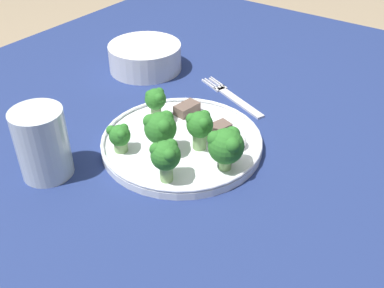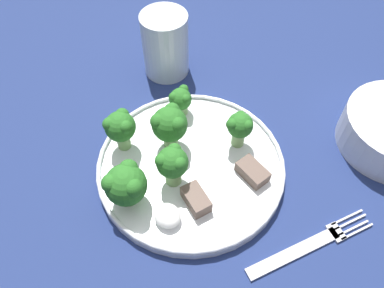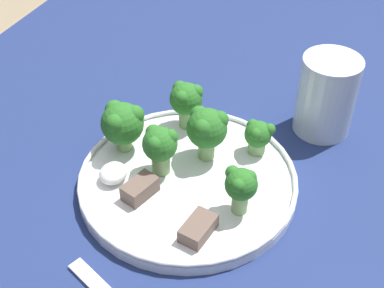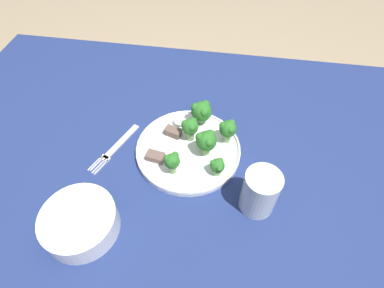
% 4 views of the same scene
% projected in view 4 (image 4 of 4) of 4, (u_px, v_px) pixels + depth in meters
% --- Properties ---
extents(ground_plane, '(8.00, 8.00, 0.00)m').
position_uv_depth(ground_plane, '(186.00, 270.00, 1.26)').
color(ground_plane, '#9E896B').
extents(table, '(1.37, 1.00, 0.73)m').
position_uv_depth(table, '(182.00, 194.00, 0.76)').
color(table, navy).
rests_on(table, ground_plane).
extents(dinner_plate, '(0.25, 0.25, 0.02)m').
position_uv_depth(dinner_plate, '(188.00, 149.00, 0.73)').
color(dinner_plate, white).
rests_on(dinner_plate, table).
extents(fork, '(0.08, 0.17, 0.00)m').
position_uv_depth(fork, '(116.00, 147.00, 0.74)').
color(fork, silver).
rests_on(fork, table).
extents(cream_bowl, '(0.15, 0.15, 0.05)m').
position_uv_depth(cream_bowl, '(80.00, 223.00, 0.59)').
color(cream_bowl, silver).
rests_on(cream_bowl, table).
extents(drinking_glass, '(0.07, 0.07, 0.10)m').
position_uv_depth(drinking_glass, '(259.00, 194.00, 0.61)').
color(drinking_glass, silver).
rests_on(drinking_glass, table).
extents(broccoli_floret_near_rim_left, '(0.04, 0.04, 0.06)m').
position_uv_depth(broccoli_floret_near_rim_left, '(228.00, 129.00, 0.71)').
color(broccoli_floret_near_rim_left, '#7FA866').
rests_on(broccoli_floret_near_rim_left, dinner_plate).
extents(broccoli_floret_center_left, '(0.04, 0.04, 0.06)m').
position_uv_depth(broccoli_floret_center_left, '(190.00, 127.00, 0.72)').
color(broccoli_floret_center_left, '#7FA866').
rests_on(broccoli_floret_center_left, dinner_plate).
extents(broccoli_floret_back_left, '(0.05, 0.05, 0.07)m').
position_uv_depth(broccoli_floret_back_left, '(206.00, 141.00, 0.68)').
color(broccoli_floret_back_left, '#7FA866').
rests_on(broccoli_floret_back_left, dinner_plate).
extents(broccoli_floret_front_left, '(0.05, 0.05, 0.06)m').
position_uv_depth(broccoli_floret_front_left, '(202.00, 111.00, 0.75)').
color(broccoli_floret_front_left, '#7FA866').
rests_on(broccoli_floret_front_left, dinner_plate).
extents(broccoli_floret_center_back, '(0.03, 0.03, 0.04)m').
position_uv_depth(broccoli_floret_center_back, '(217.00, 166.00, 0.66)').
color(broccoli_floret_center_back, '#7FA866').
rests_on(broccoli_floret_center_back, dinner_plate).
extents(broccoli_floret_mid_cluster, '(0.04, 0.04, 0.06)m').
position_uv_depth(broccoli_floret_mid_cluster, '(172.00, 161.00, 0.66)').
color(broccoli_floret_mid_cluster, '#7FA866').
rests_on(broccoli_floret_mid_cluster, dinner_plate).
extents(meat_slice_front_slice, '(0.05, 0.03, 0.02)m').
position_uv_depth(meat_slice_front_slice, '(155.00, 157.00, 0.70)').
color(meat_slice_front_slice, brown).
rests_on(meat_slice_front_slice, dinner_plate).
extents(meat_slice_middle_slice, '(0.05, 0.03, 0.02)m').
position_uv_depth(meat_slice_middle_slice, '(173.00, 132.00, 0.75)').
color(meat_slice_middle_slice, brown).
rests_on(meat_slice_middle_slice, dinner_plate).
extents(sauce_dollop, '(0.03, 0.03, 0.02)m').
position_uv_depth(sauce_dollop, '(180.00, 121.00, 0.77)').
color(sauce_dollop, white).
rests_on(sauce_dollop, dinner_plate).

